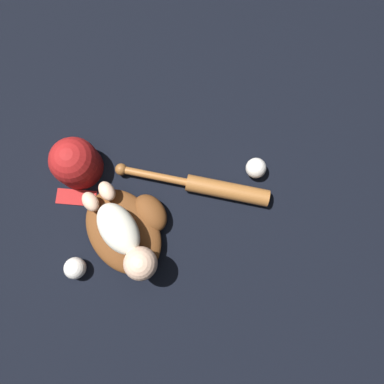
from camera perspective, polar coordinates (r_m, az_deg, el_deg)
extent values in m
plane|color=black|center=(1.32, -11.31, -9.06)|extent=(6.00, 6.00, 0.00)
ellipsoid|color=brown|center=(1.28, -10.41, -5.89)|extent=(0.36, 0.30, 0.08)
ellipsoid|color=brown|center=(1.27, -6.41, -3.21)|extent=(0.16, 0.14, 0.08)
ellipsoid|color=silver|center=(1.19, -11.15, -5.48)|extent=(0.20, 0.16, 0.09)
sphere|color=beige|center=(1.17, -7.85, -10.74)|extent=(0.11, 0.11, 0.11)
ellipsoid|color=beige|center=(1.24, -12.84, 0.14)|extent=(0.08, 0.07, 0.05)
ellipsoid|color=beige|center=(1.25, -15.21, -1.43)|extent=(0.08, 0.07, 0.05)
cylinder|color=#9E602D|center=(1.30, 5.40, 0.23)|extent=(0.20, 0.28, 0.06)
cylinder|color=#9E602D|center=(1.31, -5.83, 2.46)|extent=(0.14, 0.22, 0.03)
sphere|color=brown|center=(1.33, -10.74, 3.41)|extent=(0.04, 0.04, 0.04)
sphere|color=white|center=(1.32, 9.72, 3.62)|extent=(0.07, 0.07, 0.07)
sphere|color=white|center=(1.32, -17.39, -11.01)|extent=(0.07, 0.07, 0.07)
cylinder|color=maroon|center=(1.36, -17.04, 4.02)|extent=(0.16, 0.16, 0.08)
sphere|color=maroon|center=(1.32, -17.57, 4.51)|extent=(0.16, 0.16, 0.16)
cube|color=maroon|center=(1.37, -17.25, -0.76)|extent=(0.11, 0.15, 0.01)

